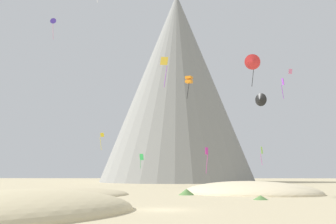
% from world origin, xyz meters
% --- Properties ---
extents(ground_plane, '(400.00, 400.00, 0.00)m').
position_xyz_m(ground_plane, '(0.00, 0.00, 0.00)').
color(ground_plane, '#CCBA8E').
extents(dune_foreground_left, '(26.22, 23.95, 3.79)m').
position_xyz_m(dune_foreground_left, '(11.13, 27.52, 0.00)').
color(dune_foreground_left, beige).
rests_on(dune_foreground_left, ground_plane).
extents(dune_foreground_right, '(25.58, 29.15, 2.14)m').
position_xyz_m(dune_foreground_right, '(-15.72, 20.32, 0.00)').
color(dune_foreground_right, '#CCBA8E').
rests_on(dune_foreground_right, ground_plane).
extents(dune_midground, '(22.68, 27.02, 3.79)m').
position_xyz_m(dune_midground, '(-10.50, -5.39, 0.00)').
color(dune_midground, beige).
rests_on(dune_midground, ground_plane).
extents(dune_back_low, '(22.32, 21.17, 2.88)m').
position_xyz_m(dune_back_low, '(-15.05, 4.06, 0.00)').
color(dune_back_low, beige).
rests_on(dune_back_low, ground_plane).
extents(bush_far_right, '(2.85, 2.85, 0.45)m').
position_xyz_m(bush_far_right, '(19.56, 23.58, 0.22)').
color(bush_far_right, '#386633').
rests_on(bush_far_right, ground_plane).
extents(bush_near_right, '(2.07, 2.07, 0.51)m').
position_xyz_m(bush_near_right, '(10.51, 13.97, 0.26)').
color(bush_near_right, '#568442').
rests_on(bush_near_right, ground_plane).
extents(bush_near_left, '(3.24, 3.24, 0.87)m').
position_xyz_m(bush_near_left, '(1.76, 23.88, 0.44)').
color(bush_near_left, '#568442').
rests_on(bush_near_left, ground_plane).
extents(rock_massif, '(57.93, 52.58, 66.64)m').
position_xyz_m(rock_massif, '(-4.43, 107.52, 30.74)').
color(rock_massif, gray).
rests_on(rock_massif, ground_plane).
extents(kite_orange_mid, '(1.09, 1.08, 3.10)m').
position_xyz_m(kite_orange_mid, '(2.24, 19.37, 15.54)').
color(kite_orange_mid, orange).
extents(kite_yellow_low, '(0.92, 0.45, 3.68)m').
position_xyz_m(kite_yellow_low, '(-16.46, 51.63, 10.46)').
color(kite_yellow_low, yellow).
extents(kite_violet_mid, '(0.40, 0.94, 2.96)m').
position_xyz_m(kite_violet_mid, '(15.36, 22.12, 15.44)').
color(kite_violet_mid, purple).
extents(kite_indigo_high, '(1.25, 0.52, 4.39)m').
position_xyz_m(kite_indigo_high, '(-24.89, 42.92, 33.02)').
color(kite_indigo_high, '#5138B2').
extents(kite_pink_mid, '(0.84, 0.10, 1.14)m').
position_xyz_m(kite_pink_mid, '(23.09, 49.88, 23.87)').
color(kite_pink_mid, pink).
extents(kite_green_low, '(0.99, 0.90, 3.15)m').
position_xyz_m(kite_green_low, '(-8.17, 53.37, 6.24)').
color(kite_green_low, green).
extents(kite_lime_low, '(0.65, 0.78, 4.05)m').
position_xyz_m(kite_lime_low, '(18.10, 58.39, 7.70)').
color(kite_lime_low, '#8CD133').
extents(kite_magenta_low, '(0.56, 0.63, 4.86)m').
position_xyz_m(kite_magenta_low, '(5.33, 42.40, 6.36)').
color(kite_magenta_low, '#D1339E').
extents(kite_gold_mid, '(1.17, 0.54, 4.61)m').
position_xyz_m(kite_gold_mid, '(-1.23, 21.69, 18.40)').
color(kite_gold_mid, gold).
extents(kite_red_mid, '(2.30, 0.55, 4.85)m').
position_xyz_m(kite_red_mid, '(11.45, 23.39, 19.01)').
color(kite_red_mid, red).
extents(kite_black_low, '(1.65, 1.50, 1.75)m').
position_xyz_m(kite_black_low, '(11.60, 18.65, 12.63)').
color(kite_black_low, black).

